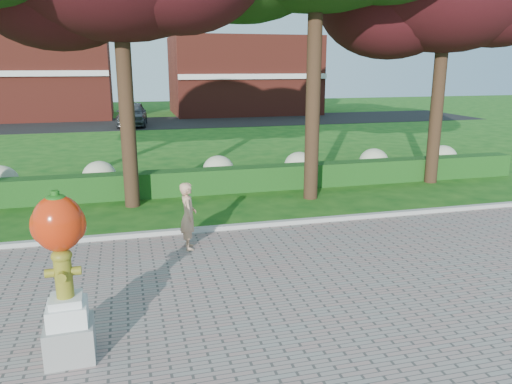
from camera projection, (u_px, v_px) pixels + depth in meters
ground at (243, 279)px, 9.88m from camera, size 100.00×100.00×0.00m
curb at (216, 229)px, 12.68m from camera, size 40.00×0.18×0.15m
lawn_hedge at (194, 182)px, 16.34m from camera, size 24.00×0.70×0.80m
hydrangea_row at (206, 170)px, 17.38m from camera, size 20.10×1.10×0.99m
street at (155, 123)px, 36.12m from camera, size 50.00×8.00×0.02m
building_left at (16, 73)px, 38.42m from camera, size 14.00×8.00×7.00m
building_right at (243, 75)px, 42.91m from camera, size 12.00×8.00×6.40m
hydrant_sculpture at (63, 272)px, 6.88m from camera, size 0.72×0.69×2.48m
woman at (188, 216)px, 11.25m from camera, size 0.38×0.57×1.55m
parked_car at (132, 114)px, 34.31m from camera, size 2.27×4.92×1.63m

